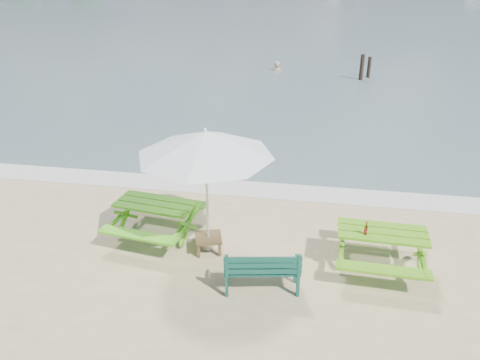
% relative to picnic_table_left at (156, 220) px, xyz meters
% --- Properties ---
extents(foam_strip, '(22.00, 0.90, 0.01)m').
position_rel_picnic_table_left_xyz_m(foam_strip, '(2.12, 2.50, -0.37)').
color(foam_strip, silver).
rests_on(foam_strip, ground).
extents(picnic_table_left, '(1.87, 2.02, 0.78)m').
position_rel_picnic_table_left_xyz_m(picnic_table_left, '(0.00, 0.00, 0.00)').
color(picnic_table_left, '#50B31B').
rests_on(picnic_table_left, ground).
extents(picnic_table_right, '(1.69, 1.87, 0.77)m').
position_rel_picnic_table_left_xyz_m(picnic_table_right, '(4.49, -0.36, -0.00)').
color(picnic_table_right, '#5CA318').
rests_on(picnic_table_right, ground).
extents(park_bench, '(1.37, 0.67, 0.81)m').
position_rel_picnic_table_left_xyz_m(park_bench, '(2.39, -1.41, -0.12)').
color(park_bench, '#104438').
rests_on(park_bench, ground).
extents(side_table, '(0.63, 0.63, 0.33)m').
position_rel_picnic_table_left_xyz_m(side_table, '(1.20, -0.39, -0.20)').
color(side_table, brown).
rests_on(side_table, ground).
extents(patio_umbrella, '(3.16, 3.16, 2.52)m').
position_rel_picnic_table_left_xyz_m(patio_umbrella, '(1.20, -0.39, 1.92)').
color(patio_umbrella, silver).
rests_on(patio_umbrella, ground).
extents(beer_bottle, '(0.06, 0.06, 0.25)m').
position_rel_picnic_table_left_xyz_m(beer_bottle, '(4.16, -0.52, 0.48)').
color(beer_bottle, '#955415').
rests_on(beer_bottle, picnic_table_right).
extents(swimmer, '(0.70, 0.54, 1.72)m').
position_rel_picnic_table_left_xyz_m(swimmer, '(0.91, 16.81, -0.75)').
color(swimmer, tan).
rests_on(swimmer, ground).
extents(mooring_pilings, '(0.59, 0.79, 1.43)m').
position_rel_picnic_table_left_xyz_m(mooring_pilings, '(5.31, 15.55, 0.10)').
color(mooring_pilings, black).
rests_on(mooring_pilings, ground).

